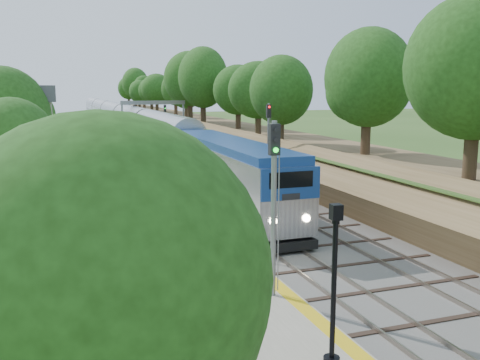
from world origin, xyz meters
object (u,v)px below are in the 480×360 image
object	(u,v)px
signal_gantry	(153,111)
lamppost_mid	(333,297)
signal_platform	(274,190)
train	(124,126)
lamppost_far	(199,201)
signal_farside	(268,135)

from	to	relation	value
signal_gantry	lamppost_mid	world-z (taller)	signal_gantry
signal_platform	train	bearing A→B (deg)	87.39
lamppost_mid	lamppost_far	xyz separation A→B (m)	(-0.24, 12.69, 0.03)
lamppost_mid	signal_farside	distance (m)	29.40
train	lamppost_far	xyz separation A→B (m)	(-3.65, -56.18, 0.16)
signal_farside	signal_gantry	bearing A→B (deg)	97.05
signal_gantry	train	bearing A→B (deg)	102.65
lamppost_mid	signal_gantry	bearing A→B (deg)	84.20
lamppost_mid	signal_platform	world-z (taller)	signal_platform
signal_gantry	train	xyz separation A→B (m)	(-2.47, 11.01, -2.57)
signal_gantry	signal_platform	size ratio (longest dim) A/B	1.33
train	signal_farside	xyz separation A→B (m)	(6.20, -41.14, 1.84)
train	lamppost_mid	world-z (taller)	lamppost_mid
signal_platform	signal_farside	size ratio (longest dim) A/B	0.97
lamppost_far	signal_platform	bearing A→B (deg)	-84.21
signal_platform	signal_farside	world-z (taller)	signal_platform
signal_gantry	lamppost_mid	bearing A→B (deg)	-95.80
signal_farside	signal_platform	bearing A→B (deg)	-112.05
lamppost_far	signal_farside	world-z (taller)	signal_farside
signal_platform	lamppost_far	bearing A→B (deg)	95.79
lamppost_mid	lamppost_far	bearing A→B (deg)	91.10
lamppost_mid	signal_platform	bearing A→B (deg)	84.45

